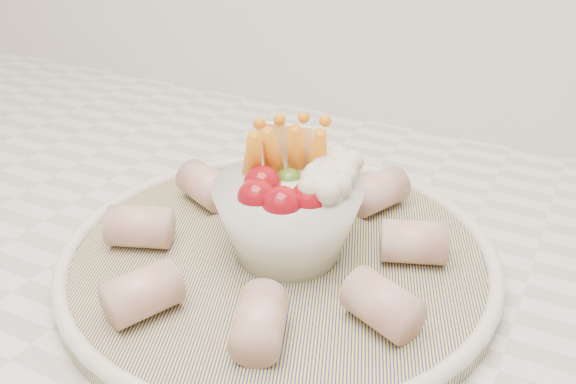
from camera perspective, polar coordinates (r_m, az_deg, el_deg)
The scene contains 3 objects.
serving_platter at distance 0.50m, azimuth -0.84°, elevation -5.76°, with size 0.44×0.44×0.02m.
veggie_bowl at distance 0.48m, azimuth 0.23°, elevation -1.56°, with size 0.11×0.11×0.10m.
cured_meat_rolls at distance 0.49m, azimuth -0.94°, elevation -3.76°, with size 0.26×0.27×0.03m.
Camera 1 is at (0.13, 1.07, 1.22)m, focal length 40.00 mm.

